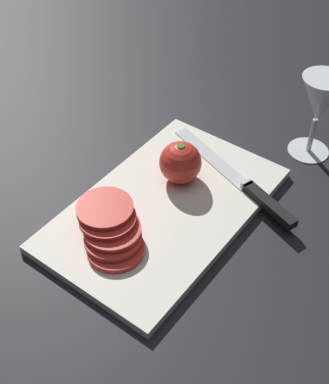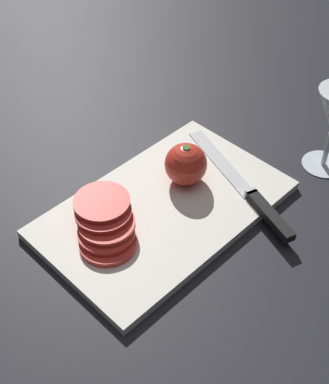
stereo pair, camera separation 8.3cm
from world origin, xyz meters
name	(u,v)px [view 2 (the right image)]	position (x,y,z in m)	size (l,w,h in m)	color
ground_plane	(165,201)	(0.00, 0.00, 0.00)	(3.00, 3.00, 0.00)	black
cutting_board	(164,209)	(-0.02, -0.02, 0.01)	(0.39, 0.24, 0.02)	silver
whole_tomato	(188,165)	(0.05, 0.00, 0.05)	(0.07, 0.07, 0.07)	red
knife	(256,200)	(0.09, -0.12, 0.02)	(0.11, 0.29, 0.01)	silver
tomato_slice_stack_near	(105,223)	(-0.12, 0.00, 0.04)	(0.11, 0.13, 0.05)	red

